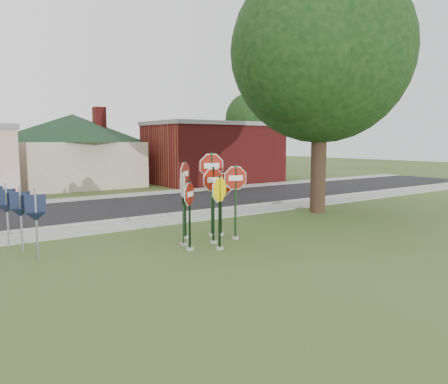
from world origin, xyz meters
TOP-DOWN VIEW (x-y plane):
  - ground at (0.00, 0.00)m, footprint 120.00×120.00m
  - sidewalk_near at (0.00, 5.50)m, footprint 60.00×1.60m
  - road at (0.00, 10.00)m, footprint 60.00×7.00m
  - sidewalk_far at (0.00, 14.30)m, footprint 60.00×1.60m
  - curb at (0.00, 6.50)m, footprint 60.00×0.20m
  - stop_sign_center at (0.09, 1.23)m, footprint 1.03×0.24m
  - stop_sign_yellow at (-0.24, 0.43)m, footprint 0.98×0.44m
  - stop_sign_left at (-1.00, 0.90)m, footprint 0.79×0.60m
  - stop_sign_right at (1.03, 1.29)m, footprint 1.05×0.33m
  - stop_sign_back_right at (0.68, 2.19)m, footprint 1.05×0.48m
  - stop_sign_back_left at (-0.31, 2.33)m, footprint 0.82×0.68m
  - stop_sign_far_right at (0.96, 2.04)m, footprint 0.58×1.03m
  - stop_sign_far_left at (-0.88, 1.48)m, footprint 0.36×1.02m
  - route_sign_row at (-5.40, 4.50)m, footprint 1.43×4.63m
  - building_house at (2.00, 22.00)m, footprint 11.60×11.60m
  - building_brick at (12.00, 18.50)m, footprint 10.20×6.20m
  - oak_tree at (7.50, 3.50)m, footprint 11.69×11.09m
  - bg_tree_right at (22.00, 26.00)m, footprint 5.60×5.60m

SIDE VIEW (x-z plane):
  - ground at x=0.00m, z-range 0.00..0.00m
  - road at x=0.00m, z-range 0.00..0.04m
  - sidewalk_near at x=0.00m, z-range 0.00..0.06m
  - sidewalk_far at x=0.00m, z-range 0.00..0.06m
  - curb at x=0.00m, z-range 0.00..0.14m
  - route_sign_row at x=-5.40m, z-range 0.22..2.22m
  - stop_sign_left at x=-1.00m, z-range 0.21..2.41m
  - stop_sign_yellow at x=-0.24m, z-range 0.25..2.62m
  - stop_sign_far_right at x=0.96m, z-range 0.27..2.65m
  - stop_sign_far_left at x=-0.88m, z-range 0.29..2.75m
  - stop_sign_center at x=0.09m, z-range 0.30..2.87m
  - stop_sign_right at x=1.03m, z-range 0.32..2.93m
  - stop_sign_back_left at x=-0.31m, z-range 0.34..3.07m
  - stop_sign_back_right at x=0.68m, z-range 0.43..3.45m
  - building_brick at x=12.00m, z-range 0.03..4.78m
  - building_house at x=2.00m, z-range 0.55..6.75m
  - bg_tree_right at x=22.00m, z-range 1.38..9.78m
  - oak_tree at x=7.50m, z-range 1.59..12.87m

